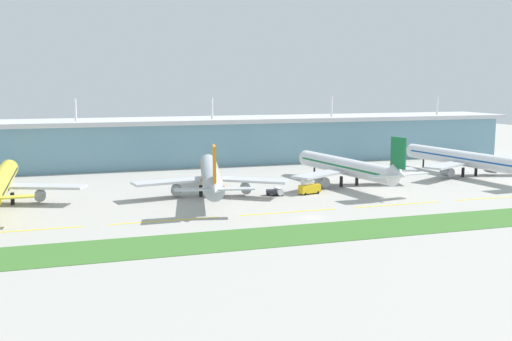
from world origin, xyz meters
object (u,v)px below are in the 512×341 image
object	(u,v)px
airliner_near_middle	(211,175)
airliner_farthest	(467,159)
fuel_truck	(309,187)
pushback_tug	(273,192)
baggage_cart	(279,192)
airliner_far_middle	(347,167)
airliner_nearest	(0,183)

from	to	relation	value
airliner_near_middle	airliner_farthest	bearing A→B (deg)	5.23
fuel_truck	pushback_tug	bearing A→B (deg)	173.16
baggage_cart	fuel_truck	distance (m)	10.09
airliner_near_middle	airliner_far_middle	world-z (taller)	same
airliner_near_middle	fuel_truck	bearing A→B (deg)	-13.37
fuel_truck	baggage_cart	bearing A→B (deg)	175.70
fuel_truck	pushback_tug	world-z (taller)	fuel_truck
airliner_farthest	fuel_truck	distance (m)	73.70
airliner_farthest	pushback_tug	bearing A→B (deg)	-169.71
airliner_nearest	pushback_tug	bearing A→B (deg)	-7.58
baggage_cart	fuel_truck	bearing A→B (deg)	-4.30
airliner_far_middle	fuel_truck	distance (m)	22.09
pushback_tug	fuel_truck	bearing A→B (deg)	-6.84
fuel_truck	pushback_tug	xyz separation A→B (m)	(-11.63, 1.40, -1.16)
airliner_far_middle	fuel_truck	bearing A→B (deg)	-149.31
fuel_truck	airliner_nearest	bearing A→B (deg)	172.52
airliner_near_middle	airliner_far_middle	distance (m)	49.07
pushback_tug	airliner_near_middle	bearing A→B (deg)	162.72
airliner_nearest	baggage_cart	xyz separation A→B (m)	(81.66, -11.29, -5.19)
airliner_far_middle	airliner_farthest	world-z (taller)	same
airliner_farthest	baggage_cart	xyz separation A→B (m)	(-81.71, -15.77, -5.19)
baggage_cart	pushback_tug	distance (m)	1.75
airliner_near_middle	baggage_cart	size ratio (longest dim) A/B	18.71
airliner_farthest	pushback_tug	distance (m)	84.87
airliner_farthest	pushback_tug	xyz separation A→B (m)	(-83.33, -15.13, -5.36)
airliner_near_middle	fuel_truck	xyz separation A→B (m)	(30.26, -7.19, -4.19)
airliner_nearest	pushback_tug	size ratio (longest dim) A/B	14.19
airliner_farthest	airliner_nearest	bearing A→B (deg)	-178.43
airliner_nearest	fuel_truck	world-z (taller)	airliner_nearest
airliner_nearest	airliner_near_middle	world-z (taller)	same
airliner_far_middle	pushback_tug	size ratio (longest dim) A/B	12.84
baggage_cart	airliner_far_middle	bearing A→B (deg)	19.80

